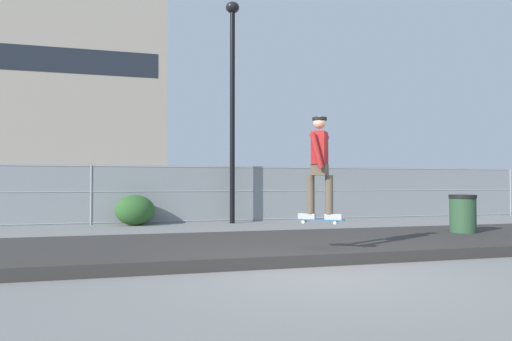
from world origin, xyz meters
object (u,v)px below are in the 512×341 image
(parked_car_mid, at_px, (250,194))
(street_lamp, at_px, (232,86))
(parked_car_near, at_px, (75,195))
(trash_bin, at_px, (463,218))
(shrub_left, at_px, (135,210))
(skater, at_px, (320,161))
(skateboard, at_px, (320,220))

(parked_car_mid, bearing_deg, street_lamp, -112.14)
(parked_car_near, relative_size, trash_bin, 4.28)
(parked_car_mid, distance_m, shrub_left, 5.99)
(skater, xyz_separation_m, shrub_left, (-2.92, 7.42, -1.21))
(skateboard, distance_m, street_lamp, 8.27)
(skater, bearing_deg, shrub_left, 111.50)
(skater, relative_size, shrub_left, 1.43)
(street_lamp, bearing_deg, trash_bin, -54.45)
(parked_car_near, bearing_deg, trash_bin, -46.41)
(skater, xyz_separation_m, street_lamp, (0.10, 7.37, 2.76))
(parked_car_mid, bearing_deg, trash_bin, -75.42)
(street_lamp, height_order, parked_car_near, street_lamp)
(shrub_left, relative_size, trash_bin, 1.15)
(skater, relative_size, parked_car_near, 0.39)
(parked_car_near, bearing_deg, street_lamp, -37.89)
(street_lamp, distance_m, trash_bin, 8.00)
(skateboard, height_order, skater, skater)
(street_lamp, relative_size, trash_bin, 6.96)
(parked_car_near, xyz_separation_m, trash_bin, (9.27, -9.74, -0.32))
(skateboard, bearing_deg, skater, 71.57)
(street_lamp, bearing_deg, skateboard, -90.76)
(street_lamp, xyz_separation_m, shrub_left, (-3.02, 0.04, -3.97))
(trash_bin, bearing_deg, shrub_left, 141.04)
(skater, height_order, parked_car_mid, skater)
(shrub_left, bearing_deg, trash_bin, -38.96)
(parked_car_near, height_order, parked_car_mid, same)
(skateboard, height_order, shrub_left, shrub_left)
(skateboard, xyz_separation_m, skater, (0.00, 0.00, 0.98))
(skater, distance_m, street_lamp, 7.87)
(skater, bearing_deg, street_lamp, 89.24)
(street_lamp, distance_m, parked_car_mid, 5.51)
(street_lamp, height_order, parked_car_mid, street_lamp)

